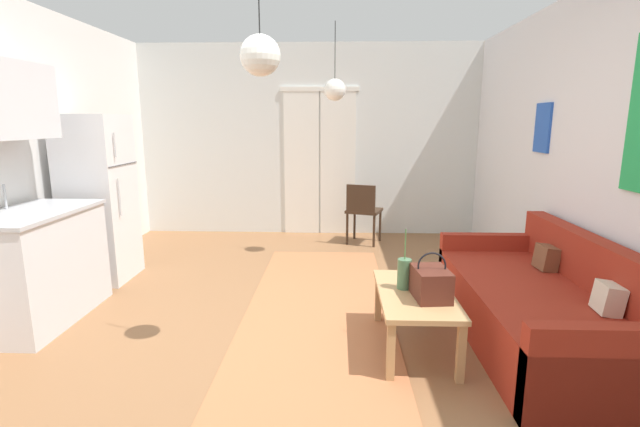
% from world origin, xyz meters
% --- Properties ---
extents(ground_plane, '(5.32, 7.48, 0.10)m').
position_xyz_m(ground_plane, '(0.00, 0.00, -0.05)').
color(ground_plane, '#8E603D').
extents(wall_back, '(4.92, 0.13, 2.65)m').
position_xyz_m(wall_back, '(0.01, 3.49, 1.31)').
color(wall_back, silver).
rests_on(wall_back, ground_plane).
extents(area_rug, '(1.23, 3.59, 0.01)m').
position_xyz_m(area_rug, '(0.25, 0.59, 0.01)').
color(area_rug, '#B26B42').
rests_on(area_rug, ground_plane).
extents(couch, '(0.93, 2.03, 0.78)m').
position_xyz_m(couch, '(1.93, 0.16, 0.26)').
color(couch, maroon).
rests_on(couch, ground_plane).
extents(coffee_table, '(0.51, 0.95, 0.42)m').
position_xyz_m(coffee_table, '(0.96, 0.02, 0.37)').
color(coffee_table, tan).
rests_on(coffee_table, ground_plane).
extents(bamboo_vase, '(0.10, 0.10, 0.44)m').
position_xyz_m(bamboo_vase, '(0.89, 0.09, 0.53)').
color(bamboo_vase, '#47704C').
rests_on(bamboo_vase, coffee_table).
extents(handbag, '(0.25, 0.32, 0.32)m').
position_xyz_m(handbag, '(1.04, -0.09, 0.53)').
color(handbag, '#512319').
rests_on(handbag, coffee_table).
extents(refrigerator, '(0.58, 0.62, 1.66)m').
position_xyz_m(refrigerator, '(-1.98, 1.40, 0.83)').
color(refrigerator, white).
rests_on(refrigerator, ground_plane).
extents(kitchen_counter, '(0.63, 1.14, 2.05)m').
position_xyz_m(kitchen_counter, '(-2.03, 0.39, 0.77)').
color(kitchen_counter, silver).
rests_on(kitchen_counter, ground_plane).
extents(accent_chair, '(0.53, 0.51, 0.80)m').
position_xyz_m(accent_chair, '(0.75, 2.84, 0.47)').
color(accent_chair, '#382619').
rests_on(accent_chair, ground_plane).
extents(pendant_lamp_near, '(0.24, 0.24, 0.79)m').
position_xyz_m(pendant_lamp_near, '(-0.06, -0.19, 1.98)').
color(pendant_lamp_near, black).
extents(pendant_lamp_far, '(0.24, 0.24, 0.83)m').
position_xyz_m(pendant_lamp_far, '(0.38, 2.15, 1.93)').
color(pendant_lamp_far, black).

